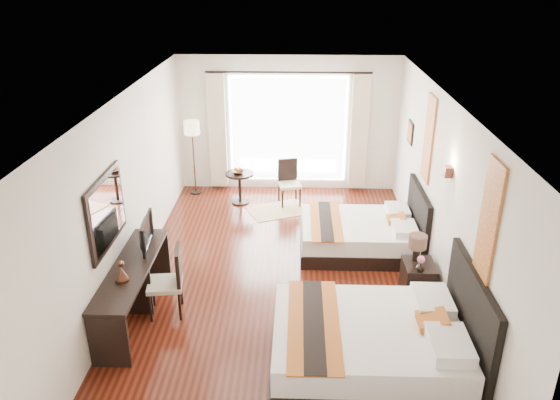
{
  "coord_description": "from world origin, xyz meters",
  "views": [
    {
      "loc": [
        0.21,
        -7.15,
        4.45
      ],
      "look_at": [
        -0.05,
        0.37,
        1.17
      ],
      "focal_mm": 35.0,
      "sensor_mm": 36.0,
      "label": 1
    }
  ],
  "objects_px": {
    "table_lamp": "(418,244)",
    "fruit_bowl": "(238,172)",
    "nightstand": "(418,279)",
    "window_chair": "(289,191)",
    "bed_far": "(363,234)",
    "side_table": "(240,188)",
    "television": "(142,233)",
    "floor_lamp": "(192,133)",
    "bed_near": "(375,343)",
    "vase": "(420,268)",
    "desk_chair": "(167,294)",
    "console_desk": "(134,290)"
  },
  "relations": [
    {
      "from": "bed_far",
      "to": "fruit_bowl",
      "type": "bearing_deg",
      "value": 141.34
    },
    {
      "from": "nightstand",
      "to": "console_desk",
      "type": "height_order",
      "value": "console_desk"
    },
    {
      "from": "bed_far",
      "to": "table_lamp",
      "type": "height_order",
      "value": "bed_far"
    },
    {
      "from": "nightstand",
      "to": "floor_lamp",
      "type": "distance_m",
      "value": 5.48
    },
    {
      "from": "bed_far",
      "to": "desk_chair",
      "type": "height_order",
      "value": "bed_far"
    },
    {
      "from": "table_lamp",
      "to": "fruit_bowl",
      "type": "xyz_separation_m",
      "value": [
        -2.89,
        3.08,
        -0.11
      ]
    },
    {
      "from": "side_table",
      "to": "fruit_bowl",
      "type": "bearing_deg",
      "value": -126.16
    },
    {
      "from": "bed_near",
      "to": "fruit_bowl",
      "type": "distance_m",
      "value": 5.23
    },
    {
      "from": "desk_chair",
      "to": "fruit_bowl",
      "type": "relative_size",
      "value": 4.17
    },
    {
      "from": "table_lamp",
      "to": "desk_chair",
      "type": "relative_size",
      "value": 0.42
    },
    {
      "from": "vase",
      "to": "side_table",
      "type": "distance_m",
      "value": 4.47
    },
    {
      "from": "floor_lamp",
      "to": "fruit_bowl",
      "type": "relative_size",
      "value": 6.58
    },
    {
      "from": "side_table",
      "to": "window_chair",
      "type": "xyz_separation_m",
      "value": [
        0.99,
        -0.01,
        -0.05
      ]
    },
    {
      "from": "bed_far",
      "to": "side_table",
      "type": "distance_m",
      "value": 2.93
    },
    {
      "from": "table_lamp",
      "to": "floor_lamp",
      "type": "height_order",
      "value": "floor_lamp"
    },
    {
      "from": "bed_near",
      "to": "side_table",
      "type": "xyz_separation_m",
      "value": [
        -2.09,
        4.81,
        -0.02
      ]
    },
    {
      "from": "desk_chair",
      "to": "floor_lamp",
      "type": "height_order",
      "value": "floor_lamp"
    },
    {
      "from": "fruit_bowl",
      "to": "console_desk",
      "type": "bearing_deg",
      "value": -105.1
    },
    {
      "from": "bed_near",
      "to": "console_desk",
      "type": "height_order",
      "value": "bed_near"
    },
    {
      "from": "television",
      "to": "fruit_bowl",
      "type": "distance_m",
      "value": 3.41
    },
    {
      "from": "table_lamp",
      "to": "console_desk",
      "type": "bearing_deg",
      "value": -169.68
    },
    {
      "from": "television",
      "to": "floor_lamp",
      "type": "bearing_deg",
      "value": -6.15
    },
    {
      "from": "bed_near",
      "to": "console_desk",
      "type": "xyz_separation_m",
      "value": [
        -3.14,
        0.97,
        0.04
      ]
    },
    {
      "from": "window_chair",
      "to": "floor_lamp",
      "type": "bearing_deg",
      "value": -117.55
    },
    {
      "from": "bed_near",
      "to": "table_lamp",
      "type": "relative_size",
      "value": 5.62
    },
    {
      "from": "window_chair",
      "to": "vase",
      "type": "bearing_deg",
      "value": 15.62
    },
    {
      "from": "bed_near",
      "to": "nightstand",
      "type": "height_order",
      "value": "bed_near"
    },
    {
      "from": "floor_lamp",
      "to": "table_lamp",
      "type": "bearing_deg",
      "value": -43.03
    },
    {
      "from": "nightstand",
      "to": "television",
      "type": "relative_size",
      "value": 0.72
    },
    {
      "from": "window_chair",
      "to": "bed_far",
      "type": "bearing_deg",
      "value": 21.23
    },
    {
      "from": "bed_far",
      "to": "desk_chair",
      "type": "bearing_deg",
      "value": -146.08
    },
    {
      "from": "console_desk",
      "to": "desk_chair",
      "type": "height_order",
      "value": "desk_chair"
    },
    {
      "from": "nightstand",
      "to": "console_desk",
      "type": "relative_size",
      "value": 0.24
    },
    {
      "from": "console_desk",
      "to": "table_lamp",
      "type": "bearing_deg",
      "value": 10.32
    },
    {
      "from": "bed_near",
      "to": "console_desk",
      "type": "distance_m",
      "value": 3.29
    },
    {
      "from": "vase",
      "to": "floor_lamp",
      "type": "relative_size",
      "value": 0.08
    },
    {
      "from": "table_lamp",
      "to": "desk_chair",
      "type": "xyz_separation_m",
      "value": [
        -3.48,
        -0.67,
        -0.48
      ]
    },
    {
      "from": "desk_chair",
      "to": "side_table",
      "type": "distance_m",
      "value": 3.84
    },
    {
      "from": "nightstand",
      "to": "fruit_bowl",
      "type": "relative_size",
      "value": 2.26
    },
    {
      "from": "desk_chair",
      "to": "fruit_bowl",
      "type": "height_order",
      "value": "desk_chair"
    },
    {
      "from": "nightstand",
      "to": "table_lamp",
      "type": "xyz_separation_m",
      "value": [
        -0.04,
        0.11,
        0.52
      ]
    },
    {
      "from": "vase",
      "to": "television",
      "type": "height_order",
      "value": "television"
    },
    {
      "from": "table_lamp",
      "to": "window_chair",
      "type": "height_order",
      "value": "table_lamp"
    },
    {
      "from": "television",
      "to": "window_chair",
      "type": "distance_m",
      "value": 3.9
    },
    {
      "from": "console_desk",
      "to": "bed_far",
      "type": "bearing_deg",
      "value": 30.75
    },
    {
      "from": "vase",
      "to": "television",
      "type": "xyz_separation_m",
      "value": [
        -3.9,
        0.14,
        0.41
      ]
    },
    {
      "from": "nightstand",
      "to": "window_chair",
      "type": "height_order",
      "value": "window_chair"
    },
    {
      "from": "side_table",
      "to": "desk_chair",
      "type": "bearing_deg",
      "value": -99.11
    },
    {
      "from": "desk_chair",
      "to": "window_chair",
      "type": "distance_m",
      "value": 4.1
    },
    {
      "from": "console_desk",
      "to": "side_table",
      "type": "height_order",
      "value": "console_desk"
    }
  ]
}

